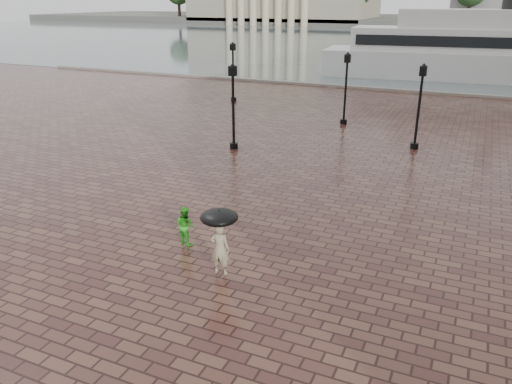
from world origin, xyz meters
TOP-DOWN VIEW (x-y plane):
  - ground at (0.00, 0.00)m, footprint 300.00×300.00m
  - harbour_water at (0.00, 92.00)m, footprint 240.00×240.00m
  - quay_edge at (0.00, 32.00)m, footprint 80.00×0.60m
  - far_shore at (0.00, 160.00)m, footprint 300.00×60.00m
  - street_lamps at (-1.60, 17.60)m, footprint 21.44×14.44m
  - adult_pedestrian at (-0.44, -2.05)m, footprint 0.62×0.44m
  - child_pedestrian at (-2.41, -0.80)m, footprint 0.76×0.66m
  - ferry_near at (3.89, 42.23)m, footprint 28.23×9.20m
  - umbrella at (-0.44, -2.05)m, footprint 1.10×1.10m

SIDE VIEW (x-z plane):
  - ground at x=0.00m, z-range 0.00..0.00m
  - harbour_water at x=0.00m, z-range 0.00..0.00m
  - quay_edge at x=0.00m, z-range -0.15..0.15m
  - child_pedestrian at x=-2.41m, z-range 0.00..1.32m
  - adult_pedestrian at x=-0.44m, z-range 0.00..1.62m
  - far_shore at x=0.00m, z-range 0.00..2.00m
  - umbrella at x=-0.44m, z-range 1.27..2.39m
  - street_lamps at x=-1.60m, z-range 0.13..4.53m
  - ferry_near at x=3.89m, z-range -1.82..7.28m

